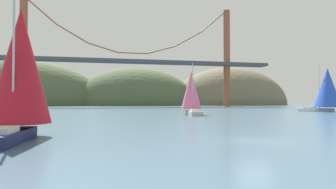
{
  "coord_description": "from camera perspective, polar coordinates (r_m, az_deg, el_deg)",
  "views": [
    {
      "loc": [
        -9.3,
        -16.66,
        2.65
      ],
      "look_at": [
        0.0,
        26.98,
        3.58
      ],
      "focal_mm": 29.75,
      "sensor_mm": 36.0,
      "label": 1
    }
  ],
  "objects": [
    {
      "name": "sailboat_blue_spinnaker",
      "position": [
        75.03,
        29.8,
        1.11
      ],
      "size": [
        9.36,
        9.32,
        11.35
      ],
      "color": "white",
      "rests_on": "ground_plane"
    },
    {
      "name": "headland_center",
      "position": [
        152.35,
        -6.65,
        -2.19
      ],
      "size": [
        67.4,
        44.0,
        40.84
      ],
      "primitive_type": "ellipsoid",
      "color": "#4C5B3D",
      "rests_on": "ground_plane"
    },
    {
      "name": "headland_right",
      "position": [
        166.76,
        12.53,
        -2.08
      ],
      "size": [
        69.7,
        44.0,
        43.8
      ],
      "primitive_type": "ellipsoid",
      "color": "#6B664C",
      "rests_on": "ground_plane"
    },
    {
      "name": "ground_plane",
      "position": [
        19.26,
        17.2,
        -9.05
      ],
      "size": [
        360.0,
        360.0,
        0.0
      ],
      "primitive_type": "plane",
      "color": "#426075"
    },
    {
      "name": "sailboat_pink_spinnaker",
      "position": [
        51.17,
        4.81,
        0.53
      ],
      "size": [
        4.08,
        7.27,
        9.38
      ],
      "color": "#B7B2A8",
      "rests_on": "ground_plane"
    },
    {
      "name": "headland_left",
      "position": [
        158.41,
        -28.82,
        -2.01
      ],
      "size": [
        89.52,
        44.0,
        46.46
      ],
      "primitive_type": "ellipsoid",
      "color": "#4C5B3D",
      "rests_on": "ground_plane"
    },
    {
      "name": "sailboat_crimson_sail",
      "position": [
        22.11,
        -28.09,
        4.58
      ],
      "size": [
        4.18,
        7.54,
        9.33
      ],
      "color": "#191E4C",
      "rests_on": "ground_plane"
    },
    {
      "name": "suspension_bridge",
      "position": [
        113.3,
        -7.25,
        7.35
      ],
      "size": [
        116.89,
        6.0,
        41.75
      ],
      "color": "brown",
      "rests_on": "ground_plane"
    }
  ]
}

